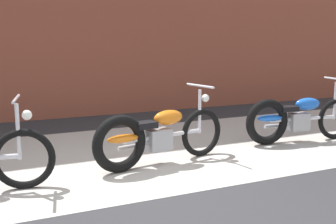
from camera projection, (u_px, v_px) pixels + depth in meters
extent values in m
plane|color=#2D2D30|center=(158.00, 199.00, 4.19)|extent=(80.00, 80.00, 0.00)
cube|color=#B2ADA3|center=(110.00, 156.00, 5.75)|extent=(36.00, 3.50, 0.01)
torus|color=black|center=(24.00, 159.00, 4.42)|extent=(0.68, 0.20, 0.68)
cylinder|color=silver|center=(18.00, 132.00, 4.36)|extent=(0.05, 0.05, 0.62)
cylinder|color=silver|center=(16.00, 99.00, 4.30)|extent=(0.13, 0.58, 0.03)
sphere|color=white|center=(27.00, 115.00, 4.35)|extent=(0.11, 0.11, 0.11)
torus|color=black|center=(202.00, 133.00, 5.71)|extent=(0.68, 0.19, 0.68)
torus|color=black|center=(120.00, 144.00, 4.98)|extent=(0.74, 0.25, 0.73)
cylinder|color=silver|center=(163.00, 136.00, 5.34)|extent=(1.23, 0.26, 0.06)
cube|color=#99999E|center=(158.00, 140.00, 5.30)|extent=(0.35, 0.27, 0.28)
ellipsoid|color=orange|center=(168.00, 117.00, 5.34)|extent=(0.47, 0.26, 0.20)
ellipsoid|color=orange|center=(123.00, 139.00, 5.00)|extent=(0.46, 0.25, 0.10)
cube|color=black|center=(145.00, 125.00, 5.15)|extent=(0.31, 0.24, 0.08)
cylinder|color=silver|center=(200.00, 111.00, 5.63)|extent=(0.05, 0.05, 0.62)
cylinder|color=silver|center=(200.00, 86.00, 5.57)|extent=(0.13, 0.58, 0.03)
sphere|color=white|center=(205.00, 98.00, 5.65)|extent=(0.11, 0.11, 0.11)
cylinder|color=silver|center=(137.00, 146.00, 5.30)|extent=(0.55, 0.15, 0.06)
torus|color=black|center=(336.00, 119.00, 6.71)|extent=(0.68, 0.16, 0.68)
torus|color=black|center=(267.00, 122.00, 6.33)|extent=(0.74, 0.22, 0.73)
cylinder|color=silver|center=(302.00, 119.00, 6.52)|extent=(1.23, 0.21, 0.06)
cube|color=#99999E|center=(298.00, 121.00, 6.50)|extent=(0.35, 0.26, 0.28)
ellipsoid|color=blue|center=(308.00, 104.00, 6.50)|extent=(0.46, 0.24, 0.20)
ellipsoid|color=blue|center=(270.00, 118.00, 6.33)|extent=(0.46, 0.23, 0.10)
cube|color=black|center=(288.00, 109.00, 6.40)|extent=(0.30, 0.23, 0.08)
cylinder|color=silver|center=(335.00, 101.00, 6.65)|extent=(0.05, 0.05, 0.62)
cylinder|color=silver|center=(280.00, 125.00, 6.58)|extent=(0.55, 0.13, 0.06)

